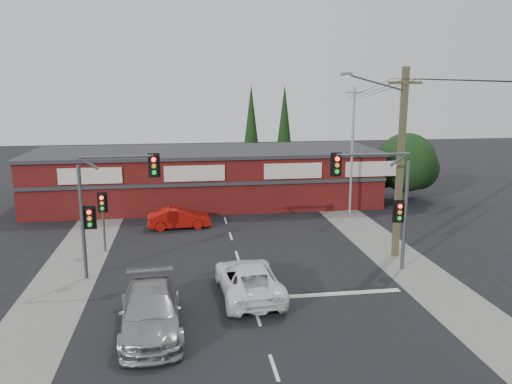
{
  "coord_description": "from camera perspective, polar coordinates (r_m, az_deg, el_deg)",
  "views": [
    {
      "loc": [
        -2.73,
        -21.44,
        9.03
      ],
      "look_at": [
        0.86,
        3.0,
        3.77
      ],
      "focal_mm": 35.0,
      "sensor_mm": 36.0,
      "label": 1
    }
  ],
  "objects": [
    {
      "name": "verge_right",
      "position": [
        30.11,
        14.04,
        -5.79
      ],
      "size": [
        3.0,
        70.0,
        0.02
      ],
      "primitive_type": "cube",
      "color": "gray",
      "rests_on": "ground"
    },
    {
      "name": "steel_pole",
      "position": [
        35.7,
        10.93,
        4.83
      ],
      "size": [
        1.2,
        0.16,
        9.0
      ],
      "color": "gray",
      "rests_on": "ground"
    },
    {
      "name": "white_suv",
      "position": [
        22.17,
        -0.86,
        -9.93
      ],
      "size": [
        2.76,
        5.5,
        1.49
      ],
      "primitive_type": "imported",
      "rotation": [
        0.0,
        0.0,
        3.2
      ],
      "color": "white",
      "rests_on": "ground"
    },
    {
      "name": "silver_suv",
      "position": [
        19.52,
        -11.94,
        -13.21
      ],
      "size": [
        2.57,
        5.64,
        1.6
      ],
      "primitive_type": "imported",
      "rotation": [
        0.0,
        0.0,
        0.06
      ],
      "color": "#989A9D",
      "rests_on": "ground"
    },
    {
      "name": "pedestal_signal",
      "position": [
        28.59,
        -17.12,
        -1.93
      ],
      "size": [
        0.55,
        0.27,
        3.38
      ],
      "color": "#47494C",
      "rests_on": "ground"
    },
    {
      "name": "conifer_near",
      "position": [
        46.01,
        -0.55,
        7.58
      ],
      "size": [
        1.8,
        1.8,
        9.25
      ],
      "color": "#2D2116",
      "rests_on": "ground"
    },
    {
      "name": "verge_left",
      "position": [
        28.53,
        -19.72,
        -7.15
      ],
      "size": [
        3.0,
        70.0,
        0.02
      ],
      "primitive_type": "cube",
      "color": "gray",
      "rests_on": "ground"
    },
    {
      "name": "power_lines",
      "position": [
        22.04,
        22.66,
        11.13
      ],
      "size": [
        2.01,
        29.0,
        1.22
      ],
      "color": "black",
      "rests_on": "ground"
    },
    {
      "name": "lane_dashes",
      "position": [
        27.26,
        -2.15,
        -7.31
      ],
      "size": [
        0.12,
        45.88,
        0.01
      ],
      "color": "silver",
      "rests_on": "ground"
    },
    {
      "name": "red_sedan",
      "position": [
        32.69,
        -8.78,
        -2.97
      ],
      "size": [
        4.11,
        1.7,
        1.32
      ],
      "primitive_type": "imported",
      "rotation": [
        0.0,
        0.0,
        1.65
      ],
      "color": "#A6100A",
      "rests_on": "ground"
    },
    {
      "name": "ground",
      "position": [
        23.43,
        -1.03,
        -10.67
      ],
      "size": [
        120.0,
        120.0,
        0.0
      ],
      "primitive_type": "plane",
      "color": "black",
      "rests_on": "ground"
    },
    {
      "name": "traffic_mast_right",
      "position": [
        24.93,
        14.47,
        -0.14
      ],
      "size": [
        3.96,
        0.27,
        5.97
      ],
      "color": "#47494C",
      "rests_on": "ground"
    },
    {
      "name": "tree_cluster",
      "position": [
        41.25,
        16.76,
        2.95
      ],
      "size": [
        5.9,
        5.1,
        5.5
      ],
      "color": "#2D2116",
      "rests_on": "ground"
    },
    {
      "name": "stop_line",
      "position": [
        22.76,
        8.42,
        -11.47
      ],
      "size": [
        6.5,
        0.35,
        0.01
      ],
      "primitive_type": "cube",
      "color": "silver",
      "rests_on": "ground"
    },
    {
      "name": "utility_pole",
      "position": [
        27.08,
        15.96,
        3.83
      ],
      "size": [
        4.38,
        0.59,
        10.0
      ],
      "color": "brown",
      "rests_on": "ground"
    },
    {
      "name": "conifer_far",
      "position": [
        48.56,
        3.26,
        7.8
      ],
      "size": [
        1.8,
        1.8,
        9.25
      ],
      "color": "#2D2116",
      "rests_on": "ground"
    },
    {
      "name": "shop_building",
      "position": [
        39.08,
        -5.68,
        1.79
      ],
      "size": [
        27.3,
        8.4,
        4.22
      ],
      "color": "#490E0E",
      "rests_on": "ground"
    },
    {
      "name": "traffic_mast_left",
      "position": [
        24.28,
        -16.92,
        -0.65
      ],
      "size": [
        3.77,
        0.27,
        5.97
      ],
      "color": "#47494C",
      "rests_on": "ground"
    },
    {
      "name": "road_strip",
      "position": [
        28.08,
        -2.35,
        -6.75
      ],
      "size": [
        14.0,
        70.0,
        0.01
      ],
      "primitive_type": "cube",
      "color": "black",
      "rests_on": "ground"
    }
  ]
}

